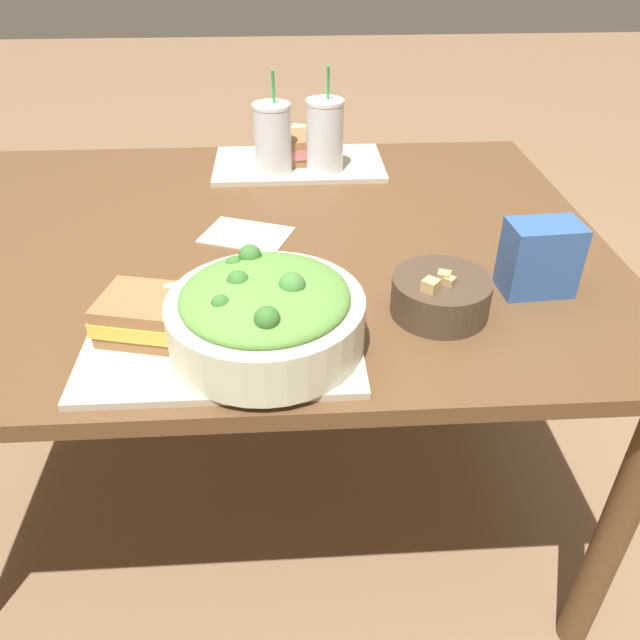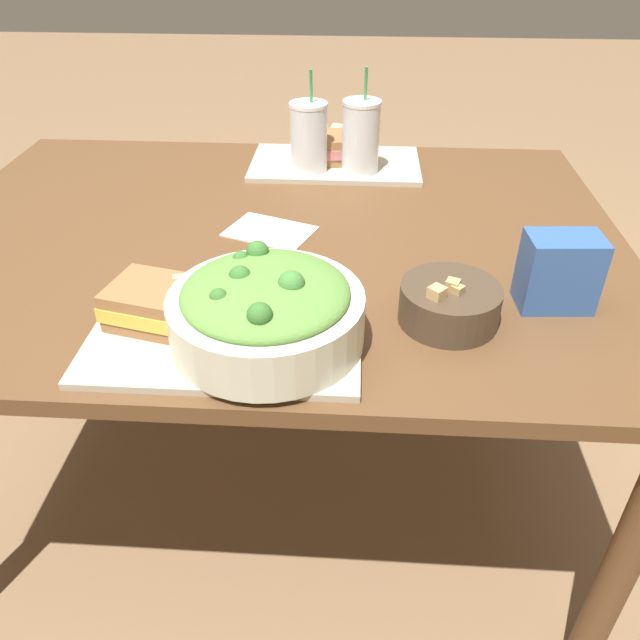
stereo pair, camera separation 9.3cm
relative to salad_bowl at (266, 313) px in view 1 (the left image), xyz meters
The scene contains 14 objects.
ground_plane 0.88m from the salad_bowl, 97.01° to the left, with size 12.00×12.00×0.00m, color #846647.
dining_table 0.41m from the salad_bowl, 97.01° to the left, with size 1.43×1.06×0.72m.
tray_near 0.09m from the salad_bowl, behind, with size 0.42×0.24×0.01m.
tray_far 0.76m from the salad_bowl, 84.63° to the left, with size 0.42×0.24×0.01m.
salad_bowl is the anchor object (origin of this frame).
soup_bowl 0.30m from the salad_bowl, 16.52° to the left, with size 0.16×0.16×0.08m.
sandwich_near 0.19m from the salad_bowl, 168.21° to the left, with size 0.16×0.14×0.06m.
baguette_near 0.14m from the salad_bowl, 141.00° to the left, with size 0.12×0.09×0.06m.
sandwich_far 0.77m from the salad_bowl, 84.08° to the left, with size 0.15×0.13×0.06m.
baguette_far 0.85m from the salad_bowl, 82.76° to the left, with size 0.11×0.09×0.06m.
drink_cup_dark 0.70m from the salad_bowl, 89.24° to the left, with size 0.09×0.09×0.24m.
drink_cup_red 0.71m from the salad_bowl, 79.19° to the left, with size 0.09×0.09×0.24m.
chip_bag 0.49m from the salad_bowl, 17.27° to the left, with size 0.13×0.08×0.13m.
napkin_folded 0.39m from the salad_bowl, 97.48° to the left, with size 0.20×0.17×0.00m.
Camera 1 is at (0.08, -1.14, 1.30)m, focal length 35.00 mm.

